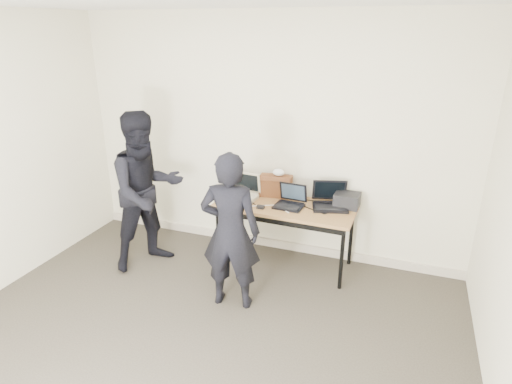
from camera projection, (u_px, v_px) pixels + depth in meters
The scene contains 13 objects.
room at pixel (159, 216), 2.82m from camera, with size 4.60×4.60×2.80m.
desk at pixel (285, 210), 4.63m from camera, with size 1.52×0.69×0.72m.
laptop_beige at pixel (241, 194), 4.77m from camera, with size 0.37×0.37×0.28m.
laptop_center at pixel (290, 201), 4.58m from camera, with size 0.32×0.31×0.23m.
laptop_right at pixel (330, 201), 4.56m from camera, with size 0.45×0.44×0.27m.
leather_satchel at pixel (276, 185), 4.82m from camera, with size 0.38×0.21×0.25m.
tissue at pixel (279, 172), 4.76m from camera, with size 0.13×0.10×0.08m, color white.
equipment_box at pixel (347, 200), 4.55m from camera, with size 0.26×0.22×0.15m, color black.
power_brick at pixel (261, 207), 4.53m from camera, with size 0.08×0.05×0.03m, color black.
cables at pixel (289, 206), 4.59m from camera, with size 1.16×0.43×0.01m.
person_typist at pixel (230, 232), 3.92m from camera, with size 0.56×0.36×1.52m, color black.
person_observer at pixel (147, 191), 4.60m from camera, with size 0.84×0.66×1.73m, color black.
baseboard at pixel (266, 242), 5.25m from camera, with size 4.50×0.03×0.10m, color #C0B39F.
Camera 1 is at (1.49, -2.20, 2.52)m, focal length 30.00 mm.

